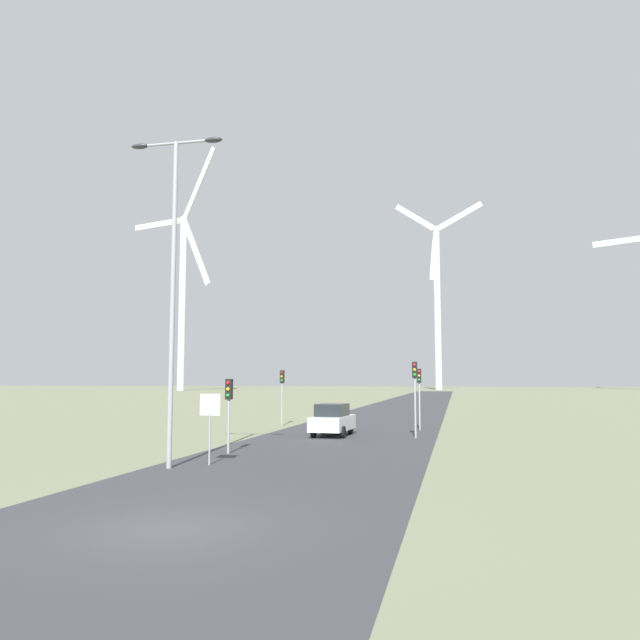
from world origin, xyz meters
The scene contains 11 objects.
ground_plane centered at (0.00, 0.00, 0.00)m, with size 600.00×600.00×0.00m, color #757A5B.
road_surface centered at (0.00, 48.00, 0.00)m, with size 10.00×240.00×0.01m.
streetlamp centered at (-4.12, 8.47, 7.50)m, with size 3.71×0.32×12.25m.
stop_sign_near centered at (-3.02, 9.58, 1.86)m, with size 0.81×0.07×2.65m.
traffic_light_post_near_left centered at (-3.64, 13.19, 2.37)m, with size 0.28×0.33×3.23m.
traffic_light_post_near_right centered at (3.85, 22.21, 3.06)m, with size 0.28×0.34×4.19m.
traffic_light_post_mid_left centered at (-5.93, 29.81, 2.84)m, with size 0.28×0.34×3.87m.
traffic_light_post_mid_right centered at (3.76, 27.82, 2.86)m, with size 0.28×0.34×3.90m.
car_approaching centered at (-0.87, 22.55, 0.91)m, with size 2.05×4.20×1.83m.
wind_turbine_far_left centered at (-76.14, 164.46, 32.86)m, with size 34.67×15.94×73.91m.
wind_turbine_left centered at (0.41, 194.37, 31.59)m, with size 28.99×7.95×63.41m.
Camera 1 is at (6.12, -12.74, 3.18)m, focal length 35.00 mm.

